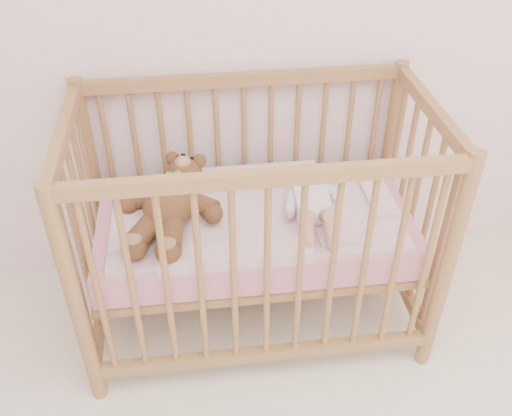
{
  "coord_description": "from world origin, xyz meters",
  "views": [
    {
      "loc": [
        -0.27,
        -0.15,
        1.92
      ],
      "look_at": [
        -0.05,
        1.55,
        0.62
      ],
      "focal_mm": 40.0,
      "sensor_mm": 36.0,
      "label": 1
    }
  ],
  "objects": [
    {
      "name": "crib",
      "position": [
        -0.05,
        1.6,
        0.5
      ],
      "size": [
        1.36,
        0.76,
        1.0
      ],
      "primitive_type": null,
      "color": "#A16F44",
      "rests_on": "floor"
    },
    {
      "name": "mattress",
      "position": [
        -0.05,
        1.6,
        0.49
      ],
      "size": [
        1.22,
        0.62,
        0.13
      ],
      "primitive_type": "cube",
      "color": "pink",
      "rests_on": "crib"
    },
    {
      "name": "blanket",
      "position": [
        -0.05,
        1.6,
        0.56
      ],
      "size": [
        1.1,
        0.58,
        0.06
      ],
      "primitive_type": null,
      "color": "pink",
      "rests_on": "mattress"
    },
    {
      "name": "baby",
      "position": [
        0.17,
        1.58,
        0.64
      ],
      "size": [
        0.26,
        0.51,
        0.12
      ],
      "primitive_type": null,
      "rotation": [
        0.0,
        0.0,
        -0.05
      ],
      "color": "silver",
      "rests_on": "blanket"
    },
    {
      "name": "teddy_bear",
      "position": [
        -0.37,
        1.58,
        0.65
      ],
      "size": [
        0.57,
        0.69,
        0.16
      ],
      "primitive_type": null,
      "rotation": [
        0.0,
        0.0,
        -0.3
      ],
      "color": "brown",
      "rests_on": "blanket"
    }
  ]
}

